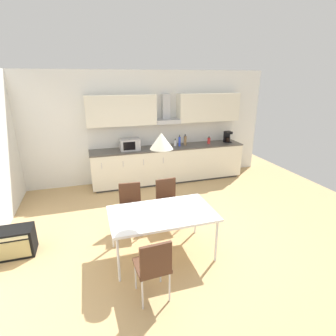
# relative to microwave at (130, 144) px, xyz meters

# --- Properties ---
(ground_plane) EXTENTS (8.60, 8.55, 0.02)m
(ground_plane) POSITION_rel_microwave_xyz_m (0.34, -2.52, -1.08)
(ground_plane) COLOR tan
(wall_back) EXTENTS (6.88, 0.10, 2.80)m
(wall_back) POSITION_rel_microwave_xyz_m (0.34, 0.38, 0.33)
(wall_back) COLOR white
(wall_back) RESTS_ON ground_plane
(kitchen_counter) EXTENTS (3.98, 0.69, 0.93)m
(kitchen_counter) POSITION_rel_microwave_xyz_m (1.00, 0.00, -0.60)
(kitchen_counter) COLOR #333333
(kitchen_counter) RESTS_ON ground_plane
(backsplash_tile) EXTENTS (3.96, 0.02, 0.55)m
(backsplash_tile) POSITION_rel_microwave_xyz_m (1.00, 0.32, 0.14)
(backsplash_tile) COLOR silver
(backsplash_tile) RESTS_ON kitchen_counter
(upper_wall_cabinets) EXTENTS (3.96, 0.40, 0.72)m
(upper_wall_cabinets) POSITION_rel_microwave_xyz_m (1.00, 0.16, 0.80)
(upper_wall_cabinets) COLOR silver
(microwave) EXTENTS (0.48, 0.35, 0.28)m
(microwave) POSITION_rel_microwave_xyz_m (0.00, 0.00, 0.00)
(microwave) COLOR #ADADB2
(microwave) RESTS_ON kitchen_counter
(coffee_maker) EXTENTS (0.18, 0.19, 0.30)m
(coffee_maker) POSITION_rel_microwave_xyz_m (2.70, 0.03, 0.01)
(coffee_maker) COLOR black
(coffee_maker) RESTS_ON kitchen_counter
(bottle_brown) EXTENTS (0.08, 0.08, 0.29)m
(bottle_brown) POSITION_rel_microwave_xyz_m (1.46, 0.02, -0.01)
(bottle_brown) COLOR brown
(bottle_brown) RESTS_ON kitchen_counter
(bottle_white) EXTENTS (0.08, 0.08, 0.19)m
(bottle_white) POSITION_rel_microwave_xyz_m (1.19, 0.04, -0.06)
(bottle_white) COLOR white
(bottle_white) RESTS_ON kitchen_counter
(bottle_red) EXTENTS (0.08, 0.08, 0.19)m
(bottle_red) POSITION_rel_microwave_xyz_m (2.15, 0.02, -0.06)
(bottle_red) COLOR red
(bottle_red) RESTS_ON kitchen_counter
(bottle_blue) EXTENTS (0.06, 0.06, 0.30)m
(bottle_blue) POSITION_rel_microwave_xyz_m (1.29, -0.01, -0.01)
(bottle_blue) COLOR blue
(bottle_blue) RESTS_ON kitchen_counter
(dining_table) EXTENTS (1.55, 0.91, 0.73)m
(dining_table) POSITION_rel_microwave_xyz_m (-0.01, -2.93, -0.38)
(dining_table) COLOR white
(dining_table) RESTS_ON ground_plane
(chair_far_right) EXTENTS (0.43, 0.43, 0.87)m
(chair_far_right) POSITION_rel_microwave_xyz_m (0.33, -2.10, -0.54)
(chair_far_right) COLOR #4C2D1E
(chair_far_right) RESTS_ON ground_plane
(chair_near_left) EXTENTS (0.42, 0.42, 0.87)m
(chair_near_left) POSITION_rel_microwave_xyz_m (-0.36, -3.77, -0.54)
(chair_near_left) COLOR #4C2D1E
(chair_near_left) RESTS_ON ground_plane
(chair_far_left) EXTENTS (0.44, 0.44, 0.87)m
(chair_far_left) POSITION_rel_microwave_xyz_m (-0.36, -2.10, -0.54)
(chair_far_left) COLOR #4C2D1E
(chair_far_left) RESTS_ON ground_plane
(guitar_amp) EXTENTS (0.52, 0.37, 0.44)m
(guitar_amp) POSITION_rel_microwave_xyz_m (-2.18, -2.28, -0.85)
(guitar_amp) COLOR black
(guitar_amp) RESTS_ON ground_plane
(pendant_lamp) EXTENTS (0.32, 0.32, 0.22)m
(pendant_lamp) POSITION_rel_microwave_xyz_m (-0.01, -2.93, 0.75)
(pendant_lamp) COLOR silver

